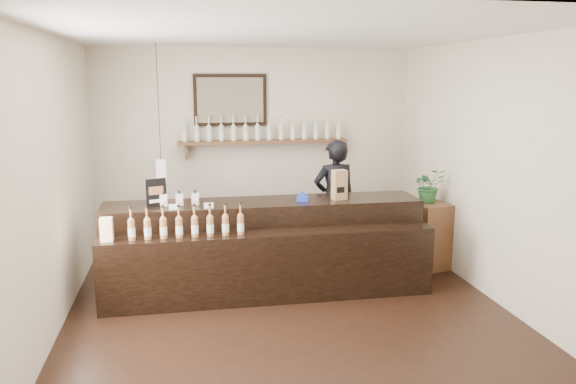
% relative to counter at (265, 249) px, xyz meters
% --- Properties ---
extents(ground, '(5.00, 5.00, 0.00)m').
position_rel_counter_xyz_m(ground, '(0.15, -0.57, -0.47)').
color(ground, black).
rests_on(ground, ground).
extents(room_shell, '(5.00, 5.00, 5.00)m').
position_rel_counter_xyz_m(room_shell, '(0.15, -0.57, 1.23)').
color(room_shell, beige).
rests_on(room_shell, ground).
extents(back_wall_decor, '(2.66, 0.96, 1.69)m').
position_rel_counter_xyz_m(back_wall_decor, '(0.01, 1.81, 1.28)').
color(back_wall_decor, brown).
rests_on(back_wall_decor, ground).
extents(counter, '(3.60, 0.97, 1.17)m').
position_rel_counter_xyz_m(counter, '(0.00, 0.00, 0.00)').
color(counter, black).
rests_on(counter, ground).
extents(promo_sign, '(0.22, 0.09, 0.31)m').
position_rel_counter_xyz_m(promo_sign, '(-1.18, 0.07, 0.69)').
color(promo_sign, black).
rests_on(promo_sign, counter).
extents(paper_bag, '(0.18, 0.15, 0.34)m').
position_rel_counter_xyz_m(paper_bag, '(0.88, 0.07, 0.70)').
color(paper_bag, '#977449').
rests_on(paper_bag, counter).
extents(tape_dispenser, '(0.14, 0.08, 0.11)m').
position_rel_counter_xyz_m(tape_dispenser, '(0.44, 0.05, 0.58)').
color(tape_dispenser, '#1B37C0').
rests_on(tape_dispenser, counter).
extents(side_cabinet, '(0.53, 0.65, 0.84)m').
position_rel_counter_xyz_m(side_cabinet, '(2.15, 0.43, -0.05)').
color(side_cabinet, brown).
rests_on(side_cabinet, ground).
extents(potted_plant, '(0.41, 0.36, 0.43)m').
position_rel_counter_xyz_m(potted_plant, '(2.15, 0.43, 0.58)').
color(potted_plant, '#245B2B').
rests_on(potted_plant, side_cabinet).
extents(shopkeeper, '(0.71, 0.52, 1.81)m').
position_rel_counter_xyz_m(shopkeeper, '(1.07, 0.98, 0.43)').
color(shopkeeper, black).
rests_on(shopkeeper, ground).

